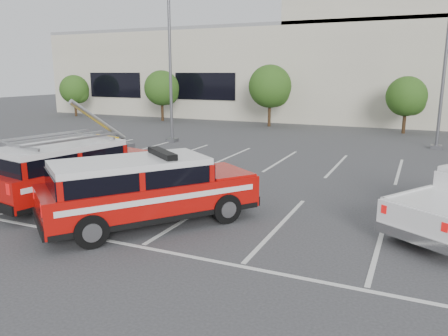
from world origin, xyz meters
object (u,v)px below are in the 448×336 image
Objects in this scene: tree_left at (163,89)px; light_pole_left at (170,56)px; tree_mid_right at (408,98)px; fire_chief_suv at (147,195)px; tree_mid_left at (271,88)px; tree_far_left at (75,90)px; convention_building at (357,67)px; utility_rig at (87,155)px; light_pole_mid at (446,55)px; ladder_suv at (74,174)px.

light_pole_left is (6.91, -10.05, 2.41)m from tree_left.
tree_mid_right reaches higher than fire_chief_suv.
tree_mid_left reaches higher than fire_chief_suv.
tree_far_left is 0.66× the size of fire_chief_suv.
tree_left is 0.91× the size of tree_mid_left.
tree_far_left is 0.82× the size of tree_mid_left.
utility_rig is (-7.60, -28.18, -4.09)m from convention_building.
tree_left is 1.11× the size of tree_mid_right.
convention_building is 15.04× the size of tree_mid_right.
light_pole_left is at bearing 109.20° from utility_rig.
fire_chief_suv is at bearing -58.89° from tree_left.
light_pole_left is 1.69× the size of fire_chief_suv.
tree_mid_left is at bearing 153.08° from light_pole_mid.
tree_mid_left is at bearing 72.90° from light_pole_left.
tree_left is (-15.09, -9.82, -1.95)m from convention_building.
tree_left is 1.14× the size of utility_rig.
tree_mid_left reaches higher than tree_mid_right.
convention_building is 15.04× the size of tree_far_left.
tree_mid_right is at bearing 112.87° from fire_chief_suv.
convention_building is 11.19m from tree_mid_left.
convention_building is 33.44m from fire_chief_suv.
tree_mid_left is 22.51m from ladder_suv.
convention_building reaches higher than utility_rig.
tree_mid_right is at bearing 0.00° from tree_far_left.
light_pole_left reaches higher than utility_rig.
tree_left is at bearing 0.00° from tree_far_left.
tree_mid_right is 0.66× the size of fire_chief_suv.
tree_far_left is at bearing -158.63° from convention_building.
fire_chief_suv is at bearing -61.64° from light_pole_left.
light_pole_mid is (1.91, -6.05, 2.68)m from tree_mid_right.
tree_mid_left is at bearing 136.98° from fire_chief_suv.
ladder_suv is 5.05m from utility_rig.
fire_chief_suv is 1.01× the size of ladder_suv.
tree_left is at bearing -180.00° from tree_mid_left.
tree_mid_left is 10.73m from light_pole_left.
tree_mid_left is 0.47× the size of light_pole_left.
fire_chief_suv is 1.56× the size of utility_rig.
light_pole_left is at bearing -30.71° from tree_far_left.
convention_building reaches higher than light_pole_mid.
tree_left is 10.00m from tree_mid_left.
fire_chief_suv is (24.11, -23.38, -1.65)m from tree_far_left.
tree_far_left is 19.85m from light_pole_left.
tree_mid_right is 24.17m from fire_chief_suv.
light_pole_mid is 19.50m from fire_chief_suv.
tree_left is at bearing -146.95° from convention_building.
light_pole_mid reaches higher than tree_far_left.
tree_left is 0.43× the size of light_pole_left.
utility_rig is (0.58, -8.32, -4.56)m from light_pole_left.
tree_far_left is at bearing 143.81° from ladder_suv.
tree_left reaches higher than tree_far_left.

